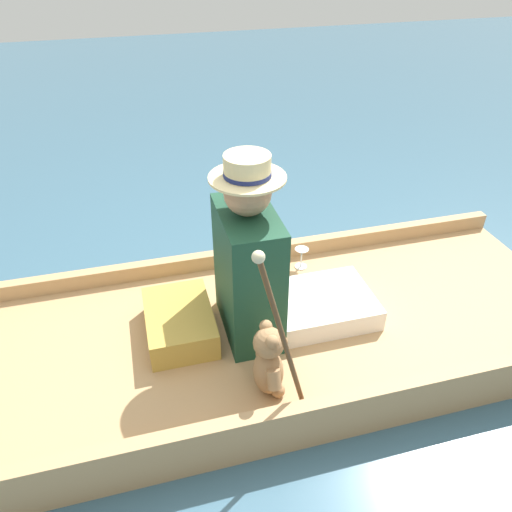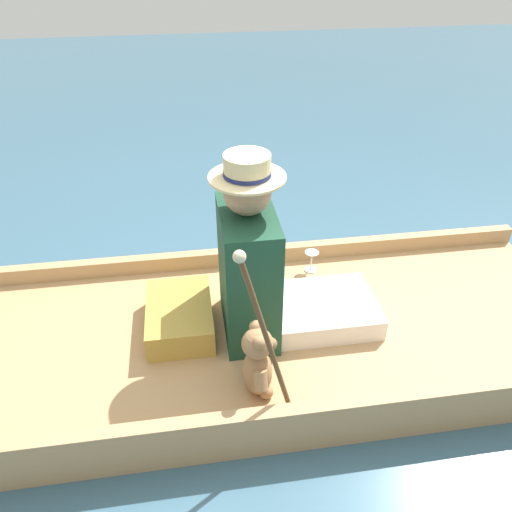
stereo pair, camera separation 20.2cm
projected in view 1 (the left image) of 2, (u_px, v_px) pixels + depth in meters
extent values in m
plane|color=#385B70|center=(276.00, 346.00, 2.49)|extent=(16.00, 16.00, 0.00)
cube|color=tan|center=(276.00, 336.00, 2.45)|extent=(1.17, 3.06, 0.14)
cube|color=tan|center=(248.00, 255.00, 2.83)|extent=(0.06, 3.06, 0.09)
cube|color=tan|center=(318.00, 410.00, 1.94)|extent=(0.06, 3.06, 0.09)
cube|color=#B7933D|center=(180.00, 322.00, 2.33)|extent=(0.43, 0.30, 0.14)
cube|color=white|center=(321.00, 305.00, 2.45)|extent=(0.39, 0.50, 0.11)
cube|color=#19422D|center=(248.00, 274.00, 2.23)|extent=(0.43, 0.23, 0.63)
cube|color=beige|center=(275.00, 262.00, 2.23)|extent=(0.04, 0.01, 0.34)
cube|color=white|center=(267.00, 242.00, 2.30)|extent=(0.02, 0.01, 0.38)
cube|color=white|center=(283.00, 272.00, 2.11)|extent=(0.02, 0.01, 0.38)
sphere|color=tan|center=(248.00, 192.00, 1.99)|extent=(0.20, 0.20, 0.20)
cylinder|color=beige|center=(247.00, 177.00, 1.96)|extent=(0.31, 0.31, 0.01)
cylinder|color=beige|center=(247.00, 166.00, 1.93)|extent=(0.19, 0.19, 0.09)
cylinder|color=navy|center=(247.00, 173.00, 1.95)|extent=(0.19, 0.19, 0.02)
ellipsoid|color=#9E754C|center=(268.00, 371.00, 2.03)|extent=(0.15, 0.12, 0.22)
sphere|color=#9E754C|center=(269.00, 343.00, 1.94)|extent=(0.13, 0.13, 0.13)
sphere|color=olive|center=(282.00, 342.00, 1.95)|extent=(0.05, 0.05, 0.05)
sphere|color=#9E754C|center=(266.00, 326.00, 1.94)|extent=(0.05, 0.05, 0.05)
sphere|color=#9E754C|center=(272.00, 342.00, 1.87)|extent=(0.05, 0.05, 0.05)
cylinder|color=#9E754C|center=(263.00, 351.00, 2.07)|extent=(0.08, 0.06, 0.09)
cylinder|color=#9E754C|center=(274.00, 379.00, 1.94)|extent=(0.08, 0.06, 0.09)
sphere|color=#9E754C|center=(272.00, 376.00, 2.11)|extent=(0.06, 0.06, 0.06)
sphere|color=#9E754C|center=(278.00, 390.00, 2.05)|extent=(0.06, 0.06, 0.06)
cylinder|color=silver|center=(301.00, 266.00, 2.81)|extent=(0.07, 0.07, 0.01)
cylinder|color=silver|center=(301.00, 260.00, 2.78)|extent=(0.01, 0.01, 0.08)
cone|color=silver|center=(302.00, 252.00, 2.75)|extent=(0.08, 0.08, 0.03)
cylinder|color=brown|center=(284.00, 341.00, 1.78)|extent=(0.02, 0.21, 0.77)
sphere|color=beige|center=(258.00, 257.00, 1.55)|extent=(0.04, 0.04, 0.04)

